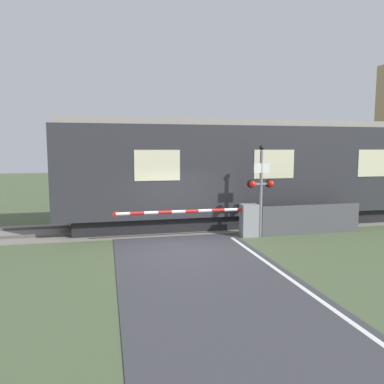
# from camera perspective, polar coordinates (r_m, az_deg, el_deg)

# --- Properties ---
(ground_plane) EXTENTS (80.00, 80.00, 0.00)m
(ground_plane) POSITION_cam_1_polar(r_m,az_deg,el_deg) (12.03, -1.20, -8.65)
(ground_plane) COLOR #475638
(track_bed) EXTENTS (36.00, 3.20, 0.13)m
(track_bed) POSITION_cam_1_polar(r_m,az_deg,el_deg) (15.19, -3.76, -5.32)
(track_bed) COLOR slate
(track_bed) RESTS_ON ground_plane
(train) EXTENTS (16.40, 2.75, 4.27)m
(train) POSITION_cam_1_polar(r_m,az_deg,el_deg) (16.00, 10.27, 3.00)
(train) COLOR black
(train) RESTS_ON ground_plane
(crossing_barrier) EXTENTS (5.12, 0.44, 1.18)m
(crossing_barrier) POSITION_cam_1_polar(r_m,az_deg,el_deg) (13.56, 7.23, -4.08)
(crossing_barrier) COLOR gray
(crossing_barrier) RESTS_ON ground_plane
(signal_post) EXTENTS (0.99, 0.26, 3.30)m
(signal_post) POSITION_cam_1_polar(r_m,az_deg,el_deg) (13.51, 10.49, 1.06)
(signal_post) COLOR gray
(signal_post) RESTS_ON ground_plane
(roadside_fence) EXTENTS (3.95, 0.06, 1.10)m
(roadside_fence) POSITION_cam_1_polar(r_m,az_deg,el_deg) (14.61, 17.76, -4.02)
(roadside_fence) COLOR #4C4C51
(roadside_fence) RESTS_ON ground_plane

